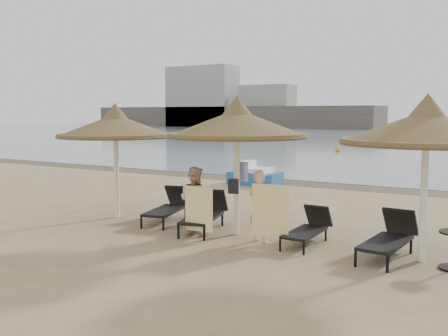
% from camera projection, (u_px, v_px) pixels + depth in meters
% --- Properties ---
extents(ground, '(160.00, 160.00, 0.00)m').
position_uv_depth(ground, '(217.00, 242.00, 10.65)').
color(ground, tan).
rests_on(ground, ground).
extents(wet_sand_strip, '(200.00, 1.60, 0.01)m').
position_uv_depth(wet_sand_strip, '(347.00, 187.00, 18.69)').
color(wet_sand_strip, brown).
rests_on(wet_sand_strip, ground).
extents(far_shore, '(150.00, 54.80, 12.00)m').
position_uv_depth(far_shore, '(324.00, 112.00, 89.59)').
color(far_shore, '#5D564B').
rests_on(far_shore, ground).
extents(palapa_left, '(3.05, 3.05, 3.02)m').
position_uv_depth(palapa_left, '(115.00, 126.00, 12.99)').
color(palapa_left, white).
rests_on(palapa_left, ground).
extents(palapa_center, '(3.17, 3.17, 3.14)m').
position_uv_depth(palapa_center, '(237.00, 124.00, 11.11)').
color(palapa_center, white).
rests_on(palapa_center, ground).
extents(palapa_right, '(3.14, 3.14, 3.11)m').
position_uv_depth(palapa_right, '(427.00, 128.00, 9.04)').
color(palapa_right, white).
rests_on(palapa_right, ground).
extents(lounger_far_left, '(1.06, 1.98, 0.85)m').
position_uv_depth(lounger_far_left, '(169.00, 206.00, 12.75)').
color(lounger_far_left, black).
rests_on(lounger_far_left, ground).
extents(lounger_near_left, '(1.16, 2.08, 0.88)m').
position_uv_depth(lounger_near_left, '(206.00, 212.00, 11.87)').
color(lounger_near_left, black).
rests_on(lounger_near_left, ground).
extents(lounger_near_right, '(0.57, 1.68, 0.75)m').
position_uv_depth(lounger_near_right, '(309.00, 228.00, 10.57)').
color(lounger_near_right, black).
rests_on(lounger_near_right, ground).
extents(lounger_far_right, '(0.80, 1.97, 0.86)m').
position_uv_depth(lounger_far_right, '(390.00, 237.00, 9.59)').
color(lounger_far_right, black).
rests_on(lounger_far_right, ground).
extents(person_left, '(0.84, 0.55, 1.81)m').
position_uv_depth(person_left, '(194.00, 195.00, 11.26)').
color(person_left, '#DEAA8F').
rests_on(person_left, ground).
extents(person_right, '(0.93, 0.71, 1.82)m').
position_uv_depth(person_right, '(260.00, 201.00, 10.54)').
color(person_right, '#DEAA8F').
rests_on(person_right, ground).
extents(towel_left, '(0.70, 0.04, 0.98)m').
position_uv_depth(towel_left, '(199.00, 209.00, 10.81)').
color(towel_left, yellow).
rests_on(towel_left, ground).
extents(towel_right, '(0.79, 0.11, 1.10)m').
position_uv_depth(towel_right, '(270.00, 211.00, 10.17)').
color(towel_right, yellow).
rests_on(towel_right, ground).
extents(bag_patterned, '(0.36, 0.18, 0.43)m').
position_uv_depth(bag_patterned, '(241.00, 171.00, 11.38)').
color(bag_patterned, white).
rests_on(bag_patterned, ground).
extents(bag_dark, '(0.25, 0.13, 0.33)m').
position_uv_depth(bag_dark, '(233.00, 186.00, 11.12)').
color(bag_dark, black).
rests_on(bag_dark, ground).
extents(pedal_boat, '(1.95, 1.17, 0.90)m').
position_uv_depth(pedal_boat, '(254.00, 176.00, 19.34)').
color(pedal_boat, '#1E58A5').
rests_on(pedal_boat, ground).
extents(buoy_left, '(0.37, 0.37, 0.37)m').
position_uv_depth(buoy_left, '(338.00, 149.00, 35.24)').
color(buoy_left, gold).
rests_on(buoy_left, ground).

